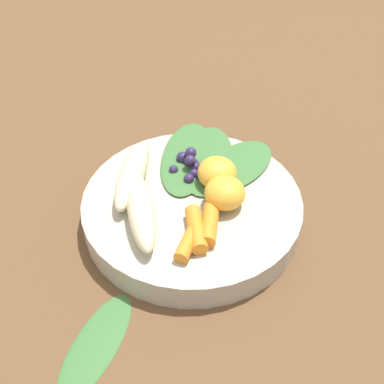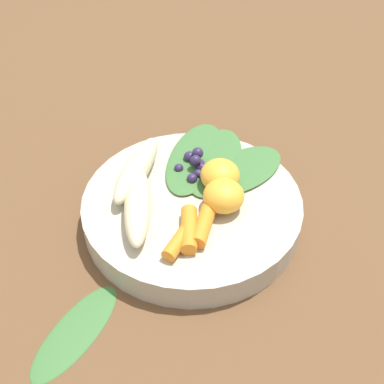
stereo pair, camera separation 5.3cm
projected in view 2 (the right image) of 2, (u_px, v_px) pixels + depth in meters
The scene contains 15 objects.
ground_plane at pixel (192, 219), 0.56m from camera, with size 2.40×2.40×0.00m, color brown.
bowl at pixel (192, 209), 0.55m from camera, with size 0.24×0.24×0.03m, color #B2AD9E.
banana_peeled_left at pixel (138, 205), 0.51m from camera, with size 0.12×0.03×0.03m, color beige.
banana_peeled_right at pixel (137, 169), 0.55m from camera, with size 0.12×0.03×0.03m, color beige.
orange_segment_near at pixel (220, 175), 0.54m from camera, with size 0.04×0.04×0.03m, color #F4A833.
orange_segment_far at pixel (224, 196), 0.52m from camera, with size 0.04×0.04×0.03m, color #F4A833.
carrot_front at pixel (180, 240), 0.49m from camera, with size 0.01×0.01×0.05m, color orange.
carrot_mid_left at pixel (189, 229), 0.49m from camera, with size 0.02×0.02×0.05m, color orange.
carrot_mid_right at pixel (204, 225), 0.50m from camera, with size 0.02×0.02×0.05m, color orange.
blueberry_pile at pixel (196, 165), 0.57m from camera, with size 0.06×0.04×0.02m.
coconut_shred_patch at pixel (213, 158), 0.59m from camera, with size 0.05×0.05×0.00m, color white.
kale_leaf_left at pixel (244, 169), 0.57m from camera, with size 0.11×0.06×0.01m, color #3D7038.
kale_leaf_right at pixel (214, 161), 0.58m from camera, with size 0.13×0.06×0.01m, color #3D7038.
kale_leaf_rear at pixel (195, 157), 0.59m from camera, with size 0.14×0.06×0.01m, color #3D7038.
kale_leaf_stray at pixel (75, 330), 0.45m from camera, with size 0.11×0.04×0.01m, color #3D7038.
Camera 2 is at (0.28, -0.27, 0.41)m, focal length 46.37 mm.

